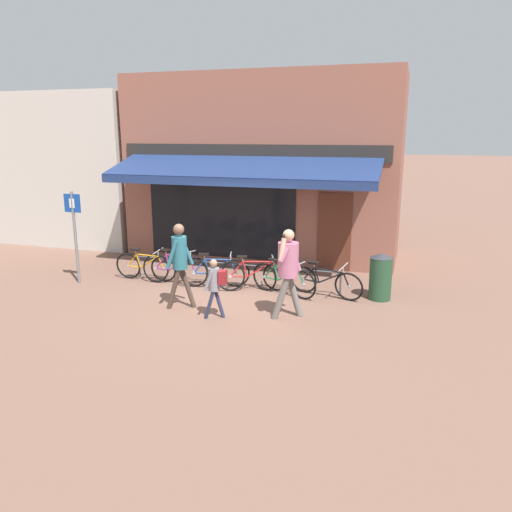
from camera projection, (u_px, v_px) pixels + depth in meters
The scene contains 15 objects.
ground_plane at pixel (222, 299), 11.15m from camera, with size 160.00×160.00×0.00m, color brown.
shop_front at pixel (265, 167), 14.95m from camera, with size 7.91×4.66×5.25m.
neighbour_building at pixel (84, 168), 17.46m from camera, with size 5.21×4.00×4.87m.
bike_rack_rail at pixel (234, 266), 12.01m from camera, with size 5.25×0.04×0.57m.
bicycle_orange at pixel (145, 266), 12.50m from camera, with size 1.67×0.52×0.83m.
bicycle_purple at pixel (175, 269), 12.20m from camera, with size 1.78×0.52×0.88m.
bicycle_blue at pixel (214, 272), 11.98m from camera, with size 1.63×0.66×0.83m.
bicycle_red at pixel (254, 275), 11.72m from camera, with size 1.76×0.83×0.87m.
bicycle_green at pixel (283, 279), 11.38m from camera, with size 1.66×0.73×0.82m.
bicycle_black at pixel (325, 282), 11.23m from camera, with size 1.76×0.72×0.84m.
pedestrian_adult at pixel (288, 264), 9.82m from camera, with size 0.61×0.73×1.82m.
pedestrian_child at pixel (215, 281), 9.85m from camera, with size 0.46×0.39×1.23m.
pedestrian_second_adult at pixel (180, 256), 10.35m from camera, with size 0.59×0.56×1.83m.
litter_bin at pixel (381, 276), 11.05m from camera, with size 0.50×0.50×1.05m.
parking_sign at pixel (75, 228), 12.04m from camera, with size 0.44×0.07×2.27m.
Camera 1 is at (3.92, -9.87, 3.63)m, focal length 35.00 mm.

